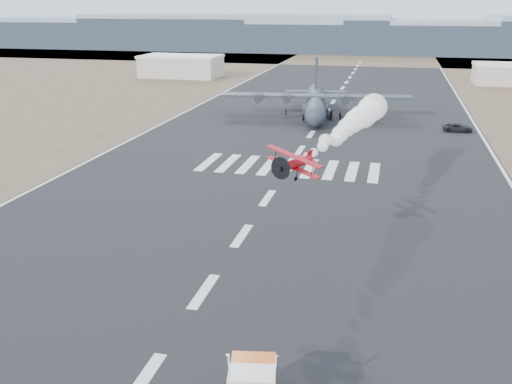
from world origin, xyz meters
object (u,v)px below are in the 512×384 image
at_px(support_vehicle, 458,128).
at_px(crew_f, 347,121).
at_px(crew_b, 372,121).
at_px(crew_e, 331,116).
at_px(crew_d, 332,116).
at_px(crew_g, 372,119).
at_px(aerobatic_biplane, 295,163).
at_px(crew_h, 340,117).
at_px(transport_aircraft, 316,102).
at_px(crew_a, 303,118).
at_px(hangar_right, 511,74).
at_px(crew_c, 286,114).
at_px(hangar_left, 181,66).

height_order(support_vehicle, crew_f, crew_f).
distance_m(crew_b, crew_f, 4.64).
bearing_deg(crew_e, crew_b, -24.88).
distance_m(crew_d, crew_g, 8.02).
xyz_separation_m(aerobatic_biplane, crew_d, (-3.87, 65.76, -8.14)).
bearing_deg(aerobatic_biplane, crew_h, 103.44).
xyz_separation_m(transport_aircraft, crew_a, (-1.33, -7.56, -2.05)).
xyz_separation_m(hangar_right, crew_d, (-43.90, -64.39, -2.06)).
height_order(aerobatic_biplane, crew_e, aerobatic_biplane).
relative_size(crew_d, crew_f, 1.09).
bearing_deg(crew_g, hangar_right, 86.04).
xyz_separation_m(support_vehicle, crew_a, (-28.72, 1.91, 0.10)).
relative_size(support_vehicle, crew_f, 3.03).
height_order(aerobatic_biplane, crew_a, aerobatic_biplane).
bearing_deg(crew_e, crew_g, -9.14).
bearing_deg(transport_aircraft, crew_a, -107.75).
xyz_separation_m(crew_e, crew_g, (8.14, -1.43, 0.05)).
bearing_deg(support_vehicle, crew_f, 86.42).
relative_size(crew_a, crew_c, 0.91).
relative_size(crew_b, crew_g, 0.98).
height_order(support_vehicle, crew_d, crew_d).
xyz_separation_m(hangar_right, crew_g, (-35.97, -65.59, -2.12)).
height_order(transport_aircraft, crew_f, transport_aircraft).
distance_m(hangar_left, crew_c, 74.40).
bearing_deg(crew_h, crew_a, -112.38).
xyz_separation_m(crew_d, crew_f, (3.58, -4.83, -0.08)).
xyz_separation_m(hangar_left, hangar_right, (98.00, 5.00, -0.40)).
bearing_deg(crew_a, aerobatic_biplane, -128.71).
bearing_deg(crew_f, crew_e, 121.78).
relative_size(hangar_right, crew_h, 12.33).
xyz_separation_m(hangar_right, support_vehicle, (-20.38, -69.48, -2.28)).
bearing_deg(transport_aircraft, crew_d, -56.33).
bearing_deg(transport_aircraft, crew_h, -46.48).
height_order(crew_d, crew_f, crew_d).
relative_size(crew_b, crew_f, 1.01).
bearing_deg(transport_aircraft, crew_e, -56.34).
bearing_deg(aerobatic_biplane, crew_d, 104.91).
xyz_separation_m(hangar_left, support_vehicle, (77.62, -64.48, -2.68)).
bearing_deg(crew_d, hangar_right, -60.57).
relative_size(transport_aircraft, crew_g, 21.70).
bearing_deg(aerobatic_biplane, hangar_right, 84.45).
distance_m(support_vehicle, crew_d, 24.07).
height_order(aerobatic_biplane, crew_h, aerobatic_biplane).
height_order(hangar_left, crew_d, hangar_left).
xyz_separation_m(hangar_right, crew_a, (-49.10, -67.57, -2.18)).
bearing_deg(support_vehicle, crew_b, 82.25).
height_order(transport_aircraft, crew_a, transport_aircraft).
bearing_deg(crew_d, hangar_left, 16.05).
bearing_deg(hangar_right, crew_e, -124.52).
bearing_deg(crew_d, crew_h, -119.02).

